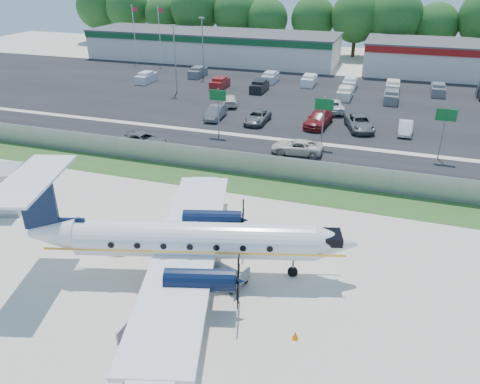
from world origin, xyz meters
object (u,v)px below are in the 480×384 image
(baggage_cart_near, at_px, (144,341))
(baggage_cart_far, at_px, (227,275))
(aircraft, at_px, (188,240))
(service_container, at_px, (3,190))
(pushback_tug, at_px, (113,239))

(baggage_cart_near, relative_size, baggage_cart_far, 0.84)
(aircraft, relative_size, baggage_cart_far, 7.55)
(aircraft, xyz_separation_m, service_container, (-16.32, 3.16, -0.82))
(service_container, bearing_deg, baggage_cart_near, -29.40)
(aircraft, xyz_separation_m, pushback_tug, (-5.85, 1.09, -1.74))
(baggage_cart_far, bearing_deg, baggage_cart_near, -108.51)
(aircraft, height_order, baggage_cart_far, aircraft)
(pushback_tug, height_order, baggage_cart_far, pushback_tug)
(baggage_cart_near, bearing_deg, service_container, 150.60)
(aircraft, bearing_deg, pushback_tug, 169.47)
(baggage_cart_far, bearing_deg, aircraft, 176.19)
(aircraft, relative_size, service_container, 5.29)
(aircraft, relative_size, pushback_tug, 7.87)
(baggage_cart_far, relative_size, service_container, 0.70)
(baggage_cart_far, xyz_separation_m, service_container, (-18.75, 3.32, 0.96))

